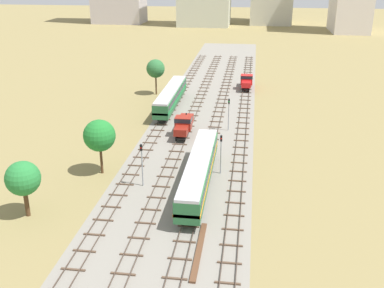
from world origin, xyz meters
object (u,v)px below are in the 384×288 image
at_px(passenger_coach_centre_left_nearest, 199,169).
at_px(signal_post_near, 229,110).
at_px(signal_post_nearest, 221,149).
at_px(passenger_coach_far_left_mid, 171,96).
at_px(shunter_loco_centre_midfar, 247,80).
at_px(shunter_loco_left_near, 184,124).
at_px(signal_post_mid, 142,160).

xyz_separation_m(passenger_coach_centre_left_nearest, signal_post_near, (2.44, 22.29, 1.04)).
height_order(signal_post_nearest, signal_post_near, signal_post_near).
distance_m(passenger_coach_far_left_mid, signal_post_near, 16.86).
height_order(shunter_loco_centre_midfar, signal_post_near, signal_post_near).
bearing_deg(signal_post_near, passenger_coach_far_left_mid, 136.45).
height_order(passenger_coach_centre_left_nearest, shunter_loco_centre_midfar, passenger_coach_centre_left_nearest).
bearing_deg(passenger_coach_centre_left_nearest, shunter_loco_left_near, 104.40).
bearing_deg(signal_post_nearest, signal_post_near, 90.00).
relative_size(passenger_coach_centre_left_nearest, shunter_loco_centre_midfar, 2.60).
distance_m(passenger_coach_far_left_mid, signal_post_nearest, 31.66).
bearing_deg(passenger_coach_far_left_mid, signal_post_mid, -85.94).
bearing_deg(signal_post_nearest, shunter_loco_left_near, 117.08).
bearing_deg(signal_post_mid, signal_post_nearest, 27.74).
bearing_deg(signal_post_near, signal_post_mid, -113.22).
xyz_separation_m(signal_post_nearest, signal_post_mid, (-9.75, -5.13, 0.11)).
xyz_separation_m(shunter_loco_left_near, signal_post_nearest, (7.32, -14.31, 1.62)).
relative_size(passenger_coach_centre_left_nearest, shunter_loco_left_near, 2.60).
bearing_deg(passenger_coach_centre_left_nearest, signal_post_nearest, 62.49).
distance_m(passenger_coach_centre_left_nearest, signal_post_nearest, 5.38).
bearing_deg(shunter_loco_centre_midfar, signal_post_nearest, -92.99).
bearing_deg(signal_post_near, signal_post_nearest, -90.00).
height_order(shunter_loco_left_near, signal_post_mid, signal_post_mid).
bearing_deg(signal_post_near, shunter_loco_left_near, -155.72).
height_order(signal_post_nearest, signal_post_mid, signal_post_mid).
distance_m(passenger_coach_far_left_mid, shunter_loco_centre_midfar, 22.75).
xyz_separation_m(passenger_coach_centre_left_nearest, signal_post_nearest, (2.44, 4.68, 1.02)).
relative_size(passenger_coach_centre_left_nearest, passenger_coach_far_left_mid, 1.00).
bearing_deg(passenger_coach_centre_left_nearest, passenger_coach_far_left_mid, 106.06).
distance_m(shunter_loco_left_near, signal_post_nearest, 16.15).
height_order(passenger_coach_centre_left_nearest, signal_post_nearest, signal_post_nearest).
height_order(passenger_coach_far_left_mid, signal_post_nearest, signal_post_nearest).
bearing_deg(shunter_loco_centre_midfar, shunter_loco_left_near, -106.80).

